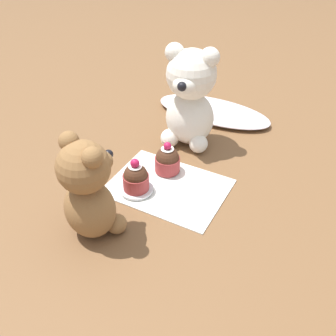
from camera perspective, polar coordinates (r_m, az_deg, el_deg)
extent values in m
plane|color=brown|center=(0.89, 0.00, -2.86)|extent=(4.00, 4.00, 0.00)
cube|color=silver|center=(0.89, 0.00, -2.71)|extent=(0.26, 0.19, 0.01)
ellipsoid|color=silver|center=(1.16, 6.57, 8.23)|extent=(0.34, 0.15, 0.03)
ellipsoid|color=silver|center=(1.01, 3.17, 7.26)|extent=(0.14, 0.12, 0.14)
sphere|color=silver|center=(0.95, 3.41, 13.43)|extent=(0.12, 0.12, 0.12)
ellipsoid|color=silver|center=(0.92, 2.48, 11.90)|extent=(0.06, 0.06, 0.05)
sphere|color=black|center=(0.90, 2.04, 11.74)|extent=(0.02, 0.02, 0.02)
sphere|color=silver|center=(0.95, 0.97, 16.43)|extent=(0.05, 0.05, 0.05)
sphere|color=silver|center=(0.93, 6.13, 15.69)|extent=(0.05, 0.05, 0.05)
sphere|color=silver|center=(1.01, 0.25, 4.39)|extent=(0.05, 0.05, 0.05)
sphere|color=silver|center=(0.99, 4.60, 3.50)|extent=(0.05, 0.05, 0.05)
ellipsoid|color=olive|center=(0.77, -11.23, -5.80)|extent=(0.13, 0.12, 0.12)
sphere|color=olive|center=(0.70, -12.19, 0.12)|extent=(0.10, 0.10, 0.10)
ellipsoid|color=olive|center=(0.72, -9.67, 1.05)|extent=(0.06, 0.05, 0.04)
sphere|color=black|center=(0.73, -8.63, 1.98)|extent=(0.02, 0.02, 0.02)
sphere|color=olive|center=(0.66, -10.91, 1.49)|extent=(0.04, 0.04, 0.04)
sphere|color=olive|center=(0.71, -14.18, 3.78)|extent=(0.04, 0.04, 0.04)
sphere|color=olive|center=(0.79, -7.46, -8.03)|extent=(0.04, 0.04, 0.04)
sphere|color=olive|center=(0.83, -10.46, -5.55)|extent=(0.04, 0.04, 0.04)
cylinder|color=#993333|center=(0.92, -0.09, 0.59)|extent=(0.06, 0.06, 0.04)
sphere|color=#472819|center=(0.91, -0.09, 1.48)|extent=(0.05, 0.05, 0.05)
cylinder|color=white|center=(0.90, -0.09, 2.78)|extent=(0.03, 0.03, 0.00)
sphere|color=#B71947|center=(0.89, -0.09, 3.23)|extent=(0.02, 0.02, 0.02)
cylinder|color=silver|center=(0.88, -4.60, -3.02)|extent=(0.08, 0.08, 0.01)
cylinder|color=#993333|center=(0.86, -4.66, -2.00)|extent=(0.06, 0.06, 0.04)
sphere|color=#472819|center=(0.85, -4.72, -1.09)|extent=(0.05, 0.05, 0.05)
cylinder|color=white|center=(0.84, -4.80, 0.22)|extent=(0.03, 0.03, 0.00)
sphere|color=#B71947|center=(0.83, -4.83, 0.71)|extent=(0.02, 0.02, 0.02)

